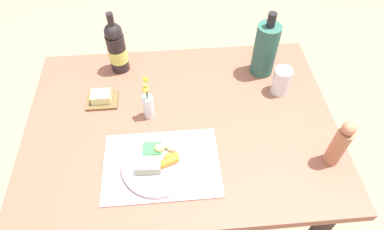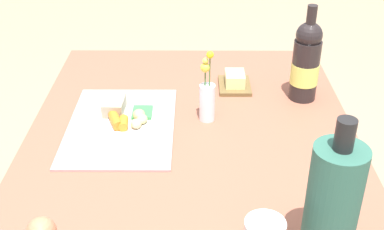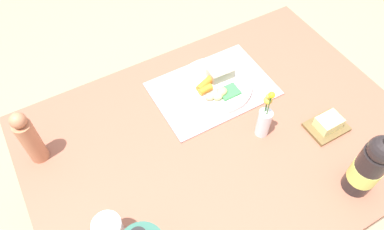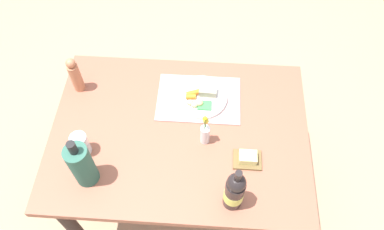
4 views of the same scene
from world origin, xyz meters
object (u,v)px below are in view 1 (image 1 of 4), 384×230
(dining_table, at_px, (181,137))
(dinner_plate, at_px, (158,163))
(flower_vase, at_px, (148,104))
(pepper_mill, at_px, (339,144))
(water_tumbler, at_px, (281,82))
(wine_bottle, at_px, (117,48))
(knife, at_px, (204,161))
(cooler_bottle, at_px, (265,49))
(fork, at_px, (115,168))
(butter_dish, at_px, (102,99))

(dining_table, height_order, dinner_plate, dinner_plate)
(dining_table, height_order, flower_vase, flower_vase)
(pepper_mill, bearing_deg, water_tumbler, 105.49)
(water_tumbler, height_order, pepper_mill, pepper_mill)
(wine_bottle, bearing_deg, knife, -58.25)
(dinner_plate, bearing_deg, knife, 0.58)
(dining_table, height_order, water_tumbler, water_tumbler)
(cooler_bottle, bearing_deg, pepper_mill, -72.98)
(water_tumbler, bearing_deg, pepper_mill, -74.51)
(flower_vase, height_order, wine_bottle, wine_bottle)
(fork, bearing_deg, knife, 0.92)
(dining_table, distance_m, flower_vase, 0.22)
(dining_table, height_order, butter_dish, butter_dish)
(dinner_plate, relative_size, flower_vase, 1.26)
(dining_table, xyz_separation_m, cooler_bottle, (0.39, 0.27, 0.23))
(dining_table, xyz_separation_m, butter_dish, (-0.32, 0.14, 0.13))
(fork, height_order, pepper_mill, pepper_mill)
(knife, bearing_deg, flower_vase, 128.35)
(fork, xyz_separation_m, wine_bottle, (-0.01, 0.54, 0.11))
(fork, bearing_deg, pepper_mill, -1.90)
(pepper_mill, distance_m, wine_bottle, 0.97)
(knife, bearing_deg, fork, 179.29)
(water_tumbler, relative_size, pepper_mill, 0.56)
(knife, relative_size, water_tumbler, 1.63)
(fork, relative_size, knife, 0.99)
(dinner_plate, height_order, flower_vase, flower_vase)
(dining_table, distance_m, pepper_mill, 0.62)
(dinner_plate, bearing_deg, dining_table, 64.34)
(dinner_plate, relative_size, wine_bottle, 0.91)
(dinner_plate, relative_size, butter_dish, 2.05)
(cooler_bottle, bearing_deg, wine_bottle, 173.54)
(knife, distance_m, butter_dish, 0.52)
(dining_table, bearing_deg, dinner_plate, -115.66)
(dinner_plate, height_order, wine_bottle, wine_bottle)
(cooler_bottle, bearing_deg, flower_vase, -156.43)
(knife, bearing_deg, water_tumbler, 40.88)
(fork, bearing_deg, cooler_bottle, 36.37)
(pepper_mill, relative_size, cooler_bottle, 0.71)
(fork, relative_size, cooler_bottle, 0.64)
(dining_table, bearing_deg, water_tumbler, 17.16)
(butter_dish, bearing_deg, dinner_plate, -55.45)
(fork, height_order, flower_vase, flower_vase)
(water_tumbler, bearing_deg, dinner_plate, -148.00)
(fork, xyz_separation_m, butter_dish, (-0.07, 0.34, 0.01))
(fork, relative_size, butter_dish, 1.50)
(dining_table, xyz_separation_m, wine_bottle, (-0.26, 0.34, 0.23))
(dining_table, bearing_deg, butter_dish, 157.23)
(fork, relative_size, wine_bottle, 0.66)
(dinner_plate, xyz_separation_m, water_tumbler, (0.53, 0.33, 0.03))
(dining_table, distance_m, cooler_bottle, 0.52)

